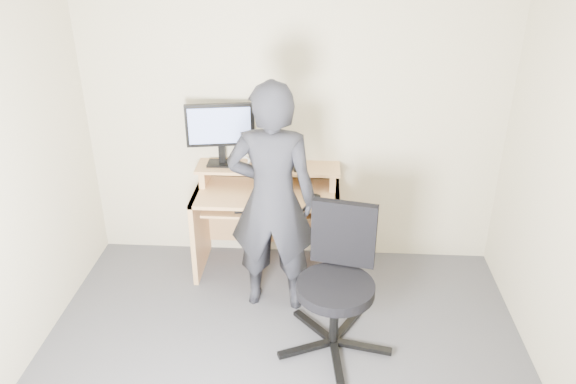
# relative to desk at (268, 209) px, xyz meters

# --- Properties ---
(back_wall) EXTENTS (3.50, 0.02, 2.50)m
(back_wall) POSITION_rel_desk_xyz_m (0.20, 0.22, 0.70)
(back_wall) COLOR #C0B799
(back_wall) RESTS_ON ground
(desk) EXTENTS (1.20, 0.60, 0.91)m
(desk) POSITION_rel_desk_xyz_m (0.00, 0.00, 0.00)
(desk) COLOR tan
(desk) RESTS_ON ground
(monitor) EXTENTS (0.56, 0.16, 0.53)m
(monitor) POSITION_rel_desk_xyz_m (-0.39, 0.08, 0.68)
(monitor) COLOR black
(monitor) RESTS_ON desk
(external_drive) EXTENTS (0.08, 0.13, 0.20)m
(external_drive) POSITION_rel_desk_xyz_m (-0.04, 0.08, 0.46)
(external_drive) COLOR black
(external_drive) RESTS_ON desk
(travel_mug) EXTENTS (0.10, 0.10, 0.18)m
(travel_mug) POSITION_rel_desk_xyz_m (0.04, 0.07, 0.45)
(travel_mug) COLOR silver
(travel_mug) RESTS_ON desk
(smartphone) EXTENTS (0.10, 0.14, 0.01)m
(smartphone) POSITION_rel_desk_xyz_m (0.24, 0.03, 0.37)
(smartphone) COLOR black
(smartphone) RESTS_ON desk
(charger) EXTENTS (0.06, 0.05, 0.03)m
(charger) POSITION_rel_desk_xyz_m (-0.15, -0.01, 0.38)
(charger) COLOR black
(charger) RESTS_ON desk
(headphones) EXTENTS (0.19, 0.19, 0.06)m
(headphones) POSITION_rel_desk_xyz_m (-0.24, 0.14, 0.37)
(headphones) COLOR silver
(headphones) RESTS_ON desk
(keyboard) EXTENTS (0.48, 0.26, 0.03)m
(keyboard) POSITION_rel_desk_xyz_m (-0.03, -0.17, 0.12)
(keyboard) COLOR black
(keyboard) RESTS_ON desk
(mouse) EXTENTS (0.11, 0.09, 0.04)m
(mouse) POSITION_rel_desk_xyz_m (0.40, -0.18, 0.22)
(mouse) COLOR black
(mouse) RESTS_ON desk
(office_chair) EXTENTS (0.81, 0.80, 1.03)m
(office_chair) POSITION_rel_desk_xyz_m (0.58, -0.97, 0.01)
(office_chair) COLOR black
(office_chair) RESTS_ON ground
(person) EXTENTS (0.69, 0.47, 1.82)m
(person) POSITION_rel_desk_xyz_m (0.09, -0.54, 0.36)
(person) COLOR black
(person) RESTS_ON ground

